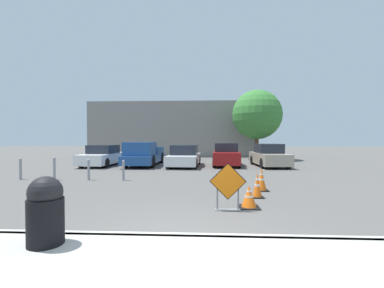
{
  "coord_description": "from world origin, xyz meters",
  "views": [
    {
      "loc": [
        0.42,
        -4.5,
        1.84
      ],
      "look_at": [
        -0.47,
        13.36,
        1.47
      ],
      "focal_mm": 24.0,
      "sensor_mm": 36.0,
      "label": 1
    }
  ],
  "objects_px": {
    "bollard_third": "(54,168)",
    "parked_car_fourth": "(269,156)",
    "pickup_truck": "(143,155)",
    "bollard_nearest": "(123,170)",
    "road_closed_sign": "(228,186)",
    "parked_car_nearest": "(103,156)",
    "parked_car_second": "(184,156)",
    "traffic_cone_second": "(257,185)",
    "bollard_fourth": "(20,168)",
    "traffic_cone_nearest": "(249,197)",
    "bollard_second": "(89,169)",
    "trash_bin": "(46,210)",
    "traffic_cone_third": "(262,180)",
    "parked_car_third": "(226,155)"
  },
  "relations": [
    {
      "from": "pickup_truck",
      "to": "bollard_fourth",
      "type": "xyz_separation_m",
      "value": [
        -4.13,
        -6.14,
        -0.22
      ]
    },
    {
      "from": "pickup_truck",
      "to": "bollard_nearest",
      "type": "relative_size",
      "value": 5.94
    },
    {
      "from": "parked_car_fourth",
      "to": "bollard_second",
      "type": "xyz_separation_m",
      "value": [
        -9.43,
        -6.16,
        -0.2
      ]
    },
    {
      "from": "pickup_truck",
      "to": "parked_car_fourth",
      "type": "bearing_deg",
      "value": -179.58
    },
    {
      "from": "traffic_cone_second",
      "to": "parked_car_third",
      "type": "height_order",
      "value": "parked_car_third"
    },
    {
      "from": "road_closed_sign",
      "to": "pickup_truck",
      "type": "xyz_separation_m",
      "value": [
        -4.77,
        10.72,
        0.09
      ]
    },
    {
      "from": "traffic_cone_nearest",
      "to": "parked_car_second",
      "type": "distance_m",
      "value": 10.57
    },
    {
      "from": "bollard_nearest",
      "to": "parked_car_third",
      "type": "bearing_deg",
      "value": 51.92
    },
    {
      "from": "pickup_truck",
      "to": "bollard_third",
      "type": "distance_m",
      "value": 6.65
    },
    {
      "from": "parked_car_nearest",
      "to": "pickup_truck",
      "type": "relative_size",
      "value": 0.84
    },
    {
      "from": "traffic_cone_third",
      "to": "parked_car_third",
      "type": "bearing_deg",
      "value": 93.77
    },
    {
      "from": "traffic_cone_second",
      "to": "parked_car_nearest",
      "type": "bearing_deg",
      "value": 133.2
    },
    {
      "from": "parked_car_second",
      "to": "pickup_truck",
      "type": "bearing_deg",
      "value": -0.14
    },
    {
      "from": "pickup_truck",
      "to": "traffic_cone_second",
      "type": "bearing_deg",
      "value": 122.65
    },
    {
      "from": "pickup_truck",
      "to": "trash_bin",
      "type": "distance_m",
      "value": 13.4
    },
    {
      "from": "parked_car_third",
      "to": "bollard_third",
      "type": "xyz_separation_m",
      "value": [
        -8.19,
        -6.44,
        -0.18
      ]
    },
    {
      "from": "pickup_truck",
      "to": "parked_car_third",
      "type": "relative_size",
      "value": 1.29
    },
    {
      "from": "parked_car_fourth",
      "to": "traffic_cone_third",
      "type": "bearing_deg",
      "value": 71.11
    },
    {
      "from": "road_closed_sign",
      "to": "parked_car_nearest",
      "type": "height_order",
      "value": "parked_car_nearest"
    },
    {
      "from": "bollard_nearest",
      "to": "bollard_second",
      "type": "bearing_deg",
      "value": 180.0
    },
    {
      "from": "trash_bin",
      "to": "bollard_second",
      "type": "bearing_deg",
      "value": 110.04
    },
    {
      "from": "road_closed_sign",
      "to": "traffic_cone_second",
      "type": "xyz_separation_m",
      "value": [
        1.05,
        1.52,
        -0.25
      ]
    },
    {
      "from": "road_closed_sign",
      "to": "traffic_cone_nearest",
      "type": "relative_size",
      "value": 2.05
    },
    {
      "from": "parked_car_nearest",
      "to": "pickup_truck",
      "type": "distance_m",
      "value": 2.81
    },
    {
      "from": "traffic_cone_third",
      "to": "bollard_fourth",
      "type": "relative_size",
      "value": 0.82
    },
    {
      "from": "parked_car_nearest",
      "to": "parked_car_second",
      "type": "height_order",
      "value": "parked_car_second"
    },
    {
      "from": "traffic_cone_second",
      "to": "trash_bin",
      "type": "bearing_deg",
      "value": -135.66
    },
    {
      "from": "bollard_fourth",
      "to": "parked_car_second",
      "type": "bearing_deg",
      "value": 40.79
    },
    {
      "from": "parked_car_third",
      "to": "parked_car_second",
      "type": "bearing_deg",
      "value": 12.36
    },
    {
      "from": "pickup_truck",
      "to": "traffic_cone_third",
      "type": "bearing_deg",
      "value": 127.63
    },
    {
      "from": "road_closed_sign",
      "to": "bollard_fourth",
      "type": "relative_size",
      "value": 1.26
    },
    {
      "from": "traffic_cone_nearest",
      "to": "bollard_nearest",
      "type": "height_order",
      "value": "bollard_nearest"
    },
    {
      "from": "traffic_cone_nearest",
      "to": "parked_car_second",
      "type": "bearing_deg",
      "value": 103.94
    },
    {
      "from": "bollard_third",
      "to": "parked_car_fourth",
      "type": "bearing_deg",
      "value": 29.23
    },
    {
      "from": "bollard_nearest",
      "to": "bollard_fourth",
      "type": "bearing_deg",
      "value": 180.0
    },
    {
      "from": "road_closed_sign",
      "to": "parked_car_second",
      "type": "distance_m",
      "value": 10.75
    },
    {
      "from": "road_closed_sign",
      "to": "bollard_nearest",
      "type": "xyz_separation_m",
      "value": [
        -4.18,
        4.58,
        -0.16
      ]
    },
    {
      "from": "parked_car_nearest",
      "to": "pickup_truck",
      "type": "bearing_deg",
      "value": -177.88
    },
    {
      "from": "parked_car_nearest",
      "to": "parked_car_second",
      "type": "distance_m",
      "value": 5.63
    },
    {
      "from": "traffic_cone_second",
      "to": "bollard_third",
      "type": "distance_m",
      "value": 8.92
    },
    {
      "from": "traffic_cone_nearest",
      "to": "bollard_second",
      "type": "bearing_deg",
      "value": 146.16
    },
    {
      "from": "bollard_fourth",
      "to": "traffic_cone_nearest",
      "type": "bearing_deg",
      "value": -24.15
    },
    {
      "from": "bollard_second",
      "to": "traffic_cone_second",
      "type": "bearing_deg",
      "value": -24.18
    },
    {
      "from": "parked_car_nearest",
      "to": "parked_car_third",
      "type": "xyz_separation_m",
      "value": [
        8.45,
        0.3,
        0.07
      ]
    },
    {
      "from": "pickup_truck",
      "to": "parked_car_second",
      "type": "height_order",
      "value": "pickup_truck"
    },
    {
      "from": "traffic_cone_nearest",
      "to": "parked_car_second",
      "type": "xyz_separation_m",
      "value": [
        -2.54,
        10.25,
        0.36
      ]
    },
    {
      "from": "road_closed_sign",
      "to": "bollard_third",
      "type": "relative_size",
      "value": 1.21
    },
    {
      "from": "bollard_second",
      "to": "parked_car_second",
      "type": "bearing_deg",
      "value": 57.6
    },
    {
      "from": "parked_car_nearest",
      "to": "bollard_nearest",
      "type": "xyz_separation_m",
      "value": [
        3.4,
        -6.14,
        -0.17
      ]
    },
    {
      "from": "parked_car_nearest",
      "to": "parked_car_second",
      "type": "xyz_separation_m",
      "value": [
        5.63,
        -0.15,
        0.0
      ]
    }
  ]
}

